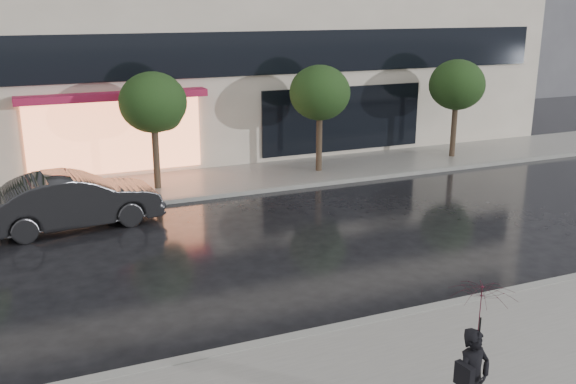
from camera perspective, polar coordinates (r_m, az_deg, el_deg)
ground at (r=14.26m, az=9.32°, el=-9.04°), size 120.00×120.00×0.00m
sidewalk_near at (r=11.96m, az=17.87°, el=-14.67°), size 60.00×4.50×0.12m
sidewalk_far at (r=23.00m, az=-4.28°, el=1.21°), size 60.00×3.50×0.12m
curb_near at (r=13.49m, az=11.62°, el=-10.39°), size 60.00×0.25×0.14m
curb_far at (r=21.41m, az=-2.77°, el=0.11°), size 60.00×0.25×0.14m
tree_mid_west at (r=21.47m, az=-11.76°, el=7.63°), size 2.20×2.20×3.99m
tree_mid_east at (r=23.37m, az=2.94°, el=8.64°), size 2.20×2.20×3.99m
tree_far_east at (r=26.53m, az=14.84°, el=9.05°), size 2.20×2.20×3.99m
parked_car at (r=18.90m, az=-18.47°, el=-0.71°), size 4.90×2.12×1.57m
pedestrian_with_umbrella at (r=9.54m, az=16.55°, el=-12.08°), size 1.05×1.07×2.29m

